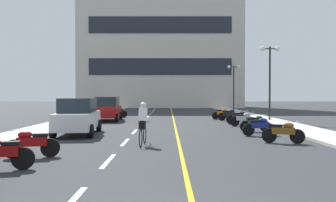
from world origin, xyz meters
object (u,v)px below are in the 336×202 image
object	(u,v)px
cyclist_rider	(143,123)
parked_car_near	(78,116)
motorcycle_10	(117,112)
motorcycle_6	(244,119)
motorcycle_2	(32,143)
street_lamp_mid	(270,66)
motorcycle_1	(0,153)
street_lamp_far	(234,78)
motorcycle_3	(284,132)
motorcycle_4	(259,126)
parked_car_mid	(108,109)
motorcycle_7	(239,117)
motorcycle_9	(222,113)
motorcycle_5	(256,123)
motorcycle_8	(229,114)

from	to	relation	value
cyclist_rider	parked_car_near	bearing A→B (deg)	135.47
parked_car_near	motorcycle_10	size ratio (longest dim) A/B	2.53
motorcycle_6	motorcycle_10	xyz separation A→B (m)	(-9.16, 8.23, 0.00)
motorcycle_2	motorcycle_10	size ratio (longest dim) A/B	0.98
street_lamp_mid	motorcycle_2	distance (m)	19.07
cyclist_rider	motorcycle_2	bearing A→B (deg)	-140.54
parked_car_near	motorcycle_1	xyz separation A→B (m)	(0.08, -7.96, -0.44)
parked_car_near	cyclist_rider	size ratio (longest dim) A/B	2.44
street_lamp_far	motorcycle_6	xyz separation A→B (m)	(-2.71, -17.23, -3.43)
motorcycle_3	motorcycle_4	bearing A→B (deg)	96.98
motorcycle_1	street_lamp_far	bearing A→B (deg)	68.04
street_lamp_mid	motorcycle_6	xyz separation A→B (m)	(-2.82, -4.02, -3.61)
parked_car_mid	motorcycle_6	size ratio (longest dim) A/B	2.52
parked_car_mid	motorcycle_7	xyz separation A→B (m)	(9.41, -2.89, -0.44)
street_lamp_far	motorcycle_9	bearing A→B (deg)	-105.61
street_lamp_far	cyclist_rider	distance (m)	26.52
motorcycle_9	cyclist_rider	distance (m)	14.84
motorcycle_4	motorcycle_5	world-z (taller)	same
motorcycle_8	street_lamp_mid	bearing A→B (deg)	-12.12
parked_car_mid	motorcycle_10	bearing A→B (deg)	86.91
motorcycle_7	motorcycle_8	xyz separation A→B (m)	(-0.13, 2.96, 0.00)
motorcycle_10	motorcycle_6	bearing A→B (deg)	-41.97
motorcycle_3	motorcycle_7	bearing A→B (deg)	89.62
motorcycle_4	cyclist_rider	distance (m)	6.20
street_lamp_far	motorcycle_6	bearing A→B (deg)	-98.95
motorcycle_5	motorcycle_7	distance (m)	4.64
motorcycle_9	cyclist_rider	bearing A→B (deg)	-111.16
motorcycle_1	motorcycle_6	xyz separation A→B (m)	(9.16, 12.24, 0.00)
motorcycle_5	motorcycle_6	size ratio (longest dim) A/B	1.01
parked_car_mid	motorcycle_8	size ratio (longest dim) A/B	2.51
parked_car_near	motorcycle_9	xyz separation A→B (m)	(8.86, 10.39, -0.44)
parked_car_near	parked_car_mid	world-z (taller)	same
motorcycle_6	street_lamp_far	bearing A→B (deg)	81.05
motorcycle_3	motorcycle_6	world-z (taller)	same
parked_car_near	motorcycle_2	bearing A→B (deg)	-88.30
motorcycle_6	motorcycle_5	bearing A→B (deg)	-90.74
motorcycle_7	parked_car_mid	bearing A→B (deg)	162.90
street_lamp_far	motorcycle_1	distance (m)	31.96
street_lamp_mid	parked_car_near	xyz separation A→B (m)	(-12.07, -8.29, -3.16)
motorcycle_5	street_lamp_mid	bearing A→B (deg)	67.72
motorcycle_5	motorcycle_6	bearing A→B (deg)	89.26
motorcycle_4	motorcycle_8	world-z (taller)	same
motorcycle_8	motorcycle_9	bearing A→B (deg)	102.19
motorcycle_2	motorcycle_1	bearing A→B (deg)	-93.16
street_lamp_far	motorcycle_7	size ratio (longest dim) A/B	3.05
motorcycle_1	motorcycle_3	bearing A→B (deg)	28.47
motorcycle_10	street_lamp_mid	bearing A→B (deg)	-19.40
motorcycle_7	motorcycle_6	bearing A→B (deg)	-91.81
motorcycle_1	motorcycle_6	distance (m)	15.29
motorcycle_7	motorcycle_8	distance (m)	2.96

